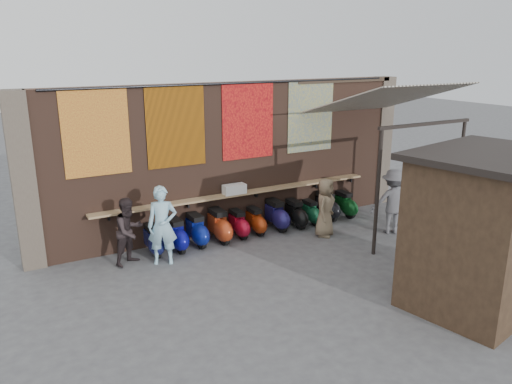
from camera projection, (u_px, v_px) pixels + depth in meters
ground at (288, 262)px, 11.69m from camera, size 70.00×70.00×0.00m
brick_wall at (235, 158)px, 13.40m from camera, size 10.00×0.40×4.00m
pier_left at (24, 182)px, 10.96m from camera, size 0.50×0.50×4.00m
pier_right at (380, 141)px, 15.84m from camera, size 0.50×0.50×4.00m
eating_counter at (241, 193)px, 13.34m from camera, size 8.00×0.32×0.05m
shelf_box at (234, 189)px, 13.17m from camera, size 0.61×0.28×0.25m
tapestry_redgold at (96, 133)px, 11.25m from camera, size 1.50×0.02×2.00m
tapestry_sun at (176, 126)px, 12.14m from camera, size 1.50×0.02×2.00m
tapestry_orange at (248, 121)px, 13.08m from camera, size 1.50×0.02×2.00m
tapestry_multi at (311, 116)px, 14.02m from camera, size 1.50×0.02×2.00m
hang_rail at (238, 83)px, 12.66m from camera, size 9.50×0.06×0.06m
scooter_stool_0 at (153, 241)px, 12.03m from camera, size 0.35×0.77×0.73m
scooter_stool_1 at (176, 235)px, 12.28m from camera, size 0.38×0.84×0.80m
scooter_stool_2 at (197, 230)px, 12.59m from camera, size 0.38×0.85×0.80m
scooter_stool_3 at (219, 226)px, 12.85m from camera, size 0.40×0.89×0.84m
scooter_stool_4 at (238, 224)px, 13.17m from camera, size 0.34×0.75×0.72m
scooter_stool_5 at (255, 221)px, 13.43m from camera, size 0.33×0.74×0.70m
scooter_stool_6 at (276, 215)px, 13.72m from camera, size 0.39×0.86×0.82m
scooter_stool_7 at (295, 214)px, 13.93m from camera, size 0.36×0.80×0.76m
scooter_stool_8 at (311, 212)px, 14.19m from camera, size 0.32×0.71×0.67m
scooter_stool_9 at (327, 206)px, 14.54m from camera, size 0.38×0.84×0.80m
scooter_stool_10 at (345, 204)px, 14.81m from camera, size 0.35×0.78×0.74m
diner_left at (162, 225)px, 11.42m from camera, size 0.79×0.67×1.85m
diner_right at (129, 231)px, 11.43m from camera, size 0.96×0.89×1.59m
shopper_navy at (409, 200)px, 13.70m from camera, size 0.99×0.97×1.66m
shopper_grey at (393, 201)px, 13.35m from camera, size 1.31×1.10×1.77m
shopper_tan at (325, 207)px, 13.16m from camera, size 0.92×0.86×1.58m
market_stall at (483, 233)px, 9.46m from camera, size 3.03×2.51×2.90m
stall_roof at (493, 155)px, 9.04m from camera, size 3.41×2.87×0.12m
stall_sign at (436, 189)px, 10.03m from camera, size 1.18×0.28×0.50m
stall_shelf at (431, 237)px, 10.32m from camera, size 2.20×0.55×0.06m
awning_canvas at (383, 99)px, 13.10m from camera, size 3.20×3.28×0.97m
awning_ledger at (346, 80)px, 14.33m from camera, size 3.30×0.08×0.12m
awning_header at (426, 124)px, 11.98m from camera, size 3.00×0.08×0.08m
awning_post_left at (378, 193)px, 11.74m from camera, size 0.09×0.09×3.10m
awning_post_right at (458, 178)px, 13.06m from camera, size 0.09×0.09×3.10m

